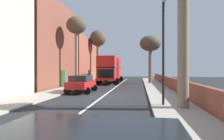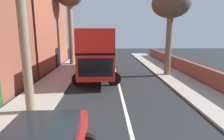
{
  "view_description": "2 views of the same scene",
  "coord_description": "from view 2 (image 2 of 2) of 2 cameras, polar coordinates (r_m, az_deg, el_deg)",
  "views": [
    {
      "loc": [
        2.94,
        -15.65,
        2.18
      ],
      "look_at": [
        -0.11,
        4.61,
        2.13
      ],
      "focal_mm": 29.56,
      "sensor_mm": 36.0,
      "label": 1
    },
    {
      "loc": [
        -0.96,
        -2.76,
        3.8
      ],
      "look_at": [
        -0.69,
        5.11,
        2.18
      ],
      "focal_mm": 29.21,
      "sensor_mm": 36.0,
      "label": 2
    }
  ],
  "objects": [
    {
      "name": "double_decker_bus",
      "position": [
        16.43,
        -4.58,
        6.52
      ],
      "size": [
        3.68,
        10.22,
        4.06
      ],
      "color": "red",
      "rests_on": "ground"
    },
    {
      "name": "street_tree_left_6",
      "position": [
        22.83,
        -12.82,
        20.45
      ],
      "size": [
        2.21,
        2.21,
        8.68
      ],
      "color": "brown",
      "rests_on": "sidewalk_left"
    },
    {
      "name": "street_tree_right_3",
      "position": [
        16.92,
        17.96,
        18.57
      ],
      "size": [
        3.22,
        3.22,
        7.27
      ],
      "color": "brown",
      "rests_on": "sidewalk_right"
    }
  ]
}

